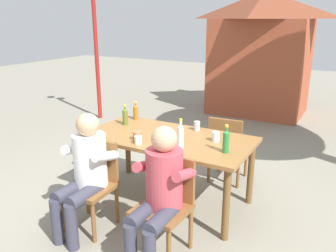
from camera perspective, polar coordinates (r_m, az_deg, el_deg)
The scene contains 18 objects.
ground_plane at distance 4.14m, azimuth -0.00°, elevation -11.97°, with size 24.00×24.00×0.00m, color gray.
dining_table at distance 3.85m, azimuth -0.00°, elevation -2.94°, with size 1.84×0.95×0.78m.
chair_near_left at distance 3.57m, azimuth -12.12°, elevation -8.59°, with size 0.46×0.46×0.87m.
chair_near_right at distance 3.13m, azimuth -0.25°, elevation -12.05°, with size 0.46×0.46×0.87m.
chair_far_right at distance 4.42m, azimuth 9.66°, elevation -3.25°, with size 0.46×0.46×0.87m.
person_in_white_shirt at distance 3.42m, azimuth -13.45°, elevation -6.75°, with size 0.47×0.61×1.18m.
person_in_plaid_shirt at distance 2.97m, azimuth -1.36°, elevation -10.13°, with size 0.47×0.61×1.18m.
bottle_clear at distance 3.44m, azimuth 2.07°, elevation -1.59°, with size 0.06×0.06×0.31m.
bottle_amber at distance 4.46m, azimuth -5.33°, elevation 2.36°, with size 0.06×0.06×0.23m.
bottle_olive at distance 4.24m, azimuth -7.05°, elevation 1.61°, with size 0.06×0.06×0.25m.
bottle_green at distance 3.38m, azimuth 9.49°, elevation -2.38°, with size 0.06×0.06×0.28m.
cup_steel at distance 4.02m, azimuth 4.75°, elevation 0.03°, with size 0.07×0.07×0.11m, color #B2B7BC.
cup_white at distance 3.60m, azimuth -4.91°, elevation -2.31°, with size 0.08×0.08×0.08m, color white.
cup_glass at distance 3.69m, azimuth 7.86°, elevation -1.73°, with size 0.08×0.08×0.10m, color silver.
cup_terracotta at distance 3.71m, azimuth -5.13°, elevation -1.61°, with size 0.08×0.08×0.09m, color #BC6B47.
backpack_by_near_side at distance 4.88m, azimuth -12.15°, elevation -5.19°, with size 0.30×0.25×0.39m.
brick_kiosk at distance 7.85m, azimuth 14.97°, elevation 11.79°, with size 2.23×1.64×2.56m.
lamp_post at distance 7.23m, azimuth -11.97°, elevation 16.52°, with size 0.56×0.20×2.77m.
Camera 1 is at (1.76, -3.15, 2.03)m, focal length 37.16 mm.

